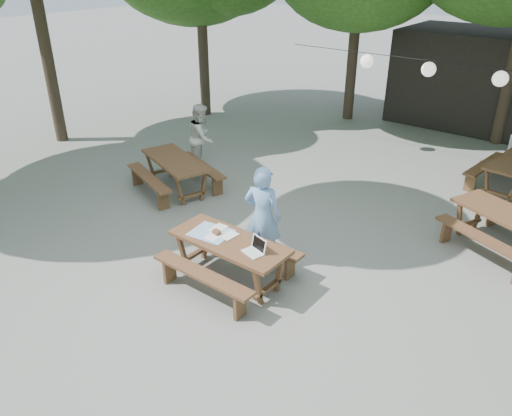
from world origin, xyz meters
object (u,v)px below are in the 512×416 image
object	(u,v)px
second_person	(202,138)
woman	(263,217)
main_picnic_table	(230,259)
picnic_table_nw	(176,174)
plastic_chair	(510,163)

from	to	relation	value
second_person	woman	bearing A→B (deg)	-154.07
main_picnic_table	second_person	bearing A→B (deg)	138.56
main_picnic_table	picnic_table_nw	distance (m)	3.79
second_person	plastic_chair	xyz separation A→B (m)	(6.10, 4.45, -0.57)
main_picnic_table	picnic_table_nw	size ratio (longest dim) A/B	0.86
woman	second_person	world-z (taller)	woman
main_picnic_table	plastic_chair	world-z (taller)	plastic_chair
plastic_chair	second_person	bearing A→B (deg)	-127.31
plastic_chair	picnic_table_nw	bearing A→B (deg)	-118.58
woman	plastic_chair	xyz separation A→B (m)	(2.36, 6.91, -0.65)
main_picnic_table	woman	bearing A→B (deg)	80.53
woman	plastic_chair	bearing A→B (deg)	-122.95
main_picnic_table	picnic_table_nw	bearing A→B (deg)	149.38
main_picnic_table	picnic_table_nw	world-z (taller)	same
main_picnic_table	plastic_chair	distance (m)	8.03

